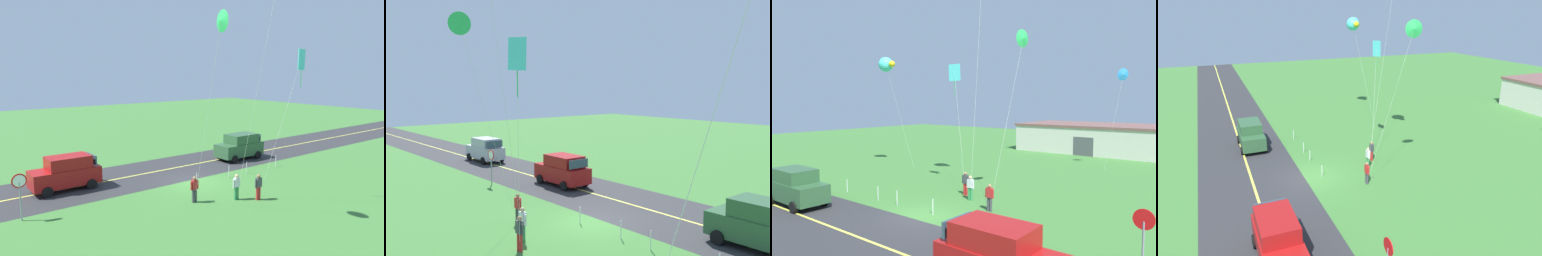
# 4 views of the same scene
# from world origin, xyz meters

# --- Properties ---
(ground_plane) EXTENTS (120.00, 120.00, 0.10)m
(ground_plane) POSITION_xyz_m (0.00, 0.00, -0.05)
(ground_plane) COLOR #3D7533
(asphalt_road) EXTENTS (120.00, 7.00, 0.00)m
(asphalt_road) POSITION_xyz_m (0.00, -4.00, 0.00)
(asphalt_road) COLOR #2D2D30
(asphalt_road) RESTS_ON ground
(road_centre_stripe) EXTENTS (120.00, 0.16, 0.00)m
(road_centre_stripe) POSITION_xyz_m (0.00, -4.00, 0.01)
(road_centre_stripe) COLOR #E5E04C
(road_centre_stripe) RESTS_ON asphalt_road
(car_suv_foreground) EXTENTS (4.40, 2.12, 2.24)m
(car_suv_foreground) POSITION_xyz_m (7.64, -3.89, 1.15)
(car_suv_foreground) COLOR maroon
(car_suv_foreground) RESTS_ON ground
(car_parked_west_near) EXTENTS (4.40, 2.12, 2.24)m
(car_parked_west_near) POSITION_xyz_m (-7.63, -3.11, 1.15)
(car_parked_west_near) COLOR #2D5633
(car_parked_west_near) RESTS_ON ground
(stop_sign) EXTENTS (0.76, 0.08, 2.56)m
(stop_sign) POSITION_xyz_m (11.29, -0.10, 1.80)
(stop_sign) COLOR gray
(stop_sign) RESTS_ON ground
(person_adult_near) EXTENTS (0.58, 0.22, 1.60)m
(person_adult_near) POSITION_xyz_m (2.39, 3.21, 0.86)
(person_adult_near) COLOR #3F3F47
(person_adult_near) RESTS_ON ground
(person_adult_companion) EXTENTS (0.58, 0.22, 1.60)m
(person_adult_companion) POSITION_xyz_m (0.07, 4.40, 0.86)
(person_adult_companion) COLOR #338C4C
(person_adult_companion) RESTS_ON ground
(person_child_watcher) EXTENTS (0.58, 0.22, 1.60)m
(person_child_watcher) POSITION_xyz_m (-0.98, 5.22, 0.86)
(person_child_watcher) COLOR red
(person_child_watcher) RESTS_ON ground
(kite_red_low) EXTENTS (0.71, 3.34, 10.76)m
(kite_red_low) POSITION_xyz_m (2.91, 5.97, 10.16)
(kite_red_low) COLOR silver
(kite_red_low) RESTS_ON ground
(kite_yellow_high) EXTENTS (2.47, 1.38, 9.07)m
(kite_yellow_high) POSITION_xyz_m (-2.95, 6.45, 8.29)
(kite_yellow_high) COLOR silver
(kite_yellow_high) RESTS_ON ground
(kite_green_far) EXTENTS (2.95, 2.14, 10.63)m
(kite_green_far) POSITION_xyz_m (-13.86, 9.17, 9.92)
(kite_green_far) COLOR silver
(kite_green_far) RESTS_ON ground
(kite_pink_drift) EXTENTS (1.56, 1.80, 9.35)m
(kite_pink_drift) POSITION_xyz_m (4.70, 21.03, 8.76)
(kite_pink_drift) COLOR silver
(kite_pink_drift) RESTS_ON ground
(warehouse_distant) EXTENTS (18.36, 10.20, 3.50)m
(warehouse_distant) POSITION_xyz_m (-1.45, 32.98, 1.75)
(warehouse_distant) COLOR beige
(warehouse_distant) RESTS_ON ground
(fence_post_0) EXTENTS (0.05, 0.05, 0.90)m
(fence_post_0) POSITION_xyz_m (-8.01, 0.70, 0.45)
(fence_post_0) COLOR silver
(fence_post_0) RESTS_ON ground
(fence_post_1) EXTENTS (0.05, 0.05, 0.90)m
(fence_post_1) POSITION_xyz_m (-4.60, 0.70, 0.45)
(fence_post_1) COLOR silver
(fence_post_1) RESTS_ON ground
(fence_post_2) EXTENTS (0.05, 0.05, 0.90)m
(fence_post_2) POSITION_xyz_m (-2.76, 0.70, 0.45)
(fence_post_2) COLOR silver
(fence_post_2) RESTS_ON ground
(fence_post_3) EXTENTS (0.05, 0.05, 0.90)m
(fence_post_3) POSITION_xyz_m (0.26, 0.70, 0.45)
(fence_post_3) COLOR silver
(fence_post_3) RESTS_ON ground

